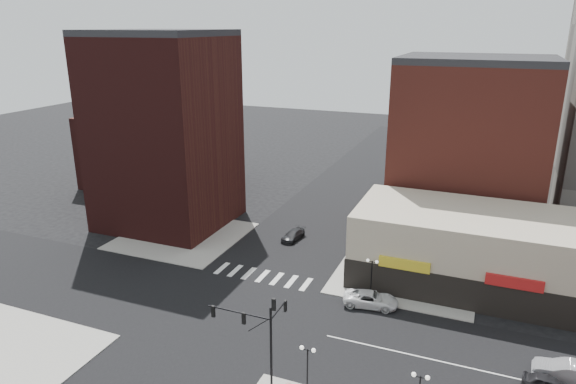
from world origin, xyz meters
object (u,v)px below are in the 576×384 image
(traffic_signal, at_px, (261,327))
(street_lamp_se_a, at_px, (308,359))
(silver_sedan, at_px, (568,372))
(street_lamp_ne, at_px, (372,269))
(dark_sedan_east, at_px, (549,384))
(white_suv, at_px, (371,299))
(dark_sedan_north, at_px, (293,235))

(traffic_signal, relative_size, street_lamp_se_a, 1.87)
(street_lamp_se_a, bearing_deg, silver_sedan, 26.91)
(street_lamp_ne, height_order, dark_sedan_east, street_lamp_ne)
(traffic_signal, xyz_separation_m, dark_sedan_east, (20.47, 7.14, -4.32))
(traffic_signal, distance_m, white_suv, 15.80)
(street_lamp_ne, relative_size, dark_sedan_north, 0.99)
(street_lamp_se_a, distance_m, dark_sedan_east, 18.42)
(street_lamp_se_a, distance_m, street_lamp_ne, 16.03)
(street_lamp_ne, height_order, white_suv, street_lamp_ne)
(dark_sedan_east, distance_m, dark_sedan_north, 34.50)
(dark_sedan_east, height_order, silver_sedan, silver_sedan)
(street_lamp_ne, bearing_deg, traffic_signal, -106.75)
(street_lamp_se_a, xyz_separation_m, white_suv, (1.37, 14.50, -2.55))
(dark_sedan_north, bearing_deg, silver_sedan, -22.83)
(white_suv, height_order, dark_sedan_north, white_suv)
(white_suv, bearing_deg, street_lamp_ne, 5.96)
(traffic_signal, bearing_deg, white_suv, 70.30)
(traffic_signal, bearing_deg, dark_sedan_east, 19.24)
(dark_sedan_east, bearing_deg, traffic_signal, 114.98)
(street_lamp_ne, height_order, dark_sedan_north, street_lamp_ne)
(white_suv, bearing_deg, traffic_signal, 152.56)
(white_suv, distance_m, silver_sedan, 17.56)
(traffic_signal, distance_m, silver_sedan, 24.01)
(dark_sedan_east, bearing_deg, street_lamp_se_a, 119.38)
(street_lamp_ne, xyz_separation_m, silver_sedan, (17.10, -6.81, -2.47))
(street_lamp_se_a, xyz_separation_m, silver_sedan, (18.10, 9.19, -2.47))
(street_lamp_se_a, height_order, street_lamp_ne, same)
(street_lamp_ne, relative_size, white_suv, 0.78)
(street_lamp_se_a, bearing_deg, dark_sedan_east, 23.64)
(street_lamp_se_a, relative_size, street_lamp_ne, 1.00)
(street_lamp_se_a, relative_size, dark_sedan_north, 0.99)
(white_suv, height_order, dark_sedan_east, white_suv)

